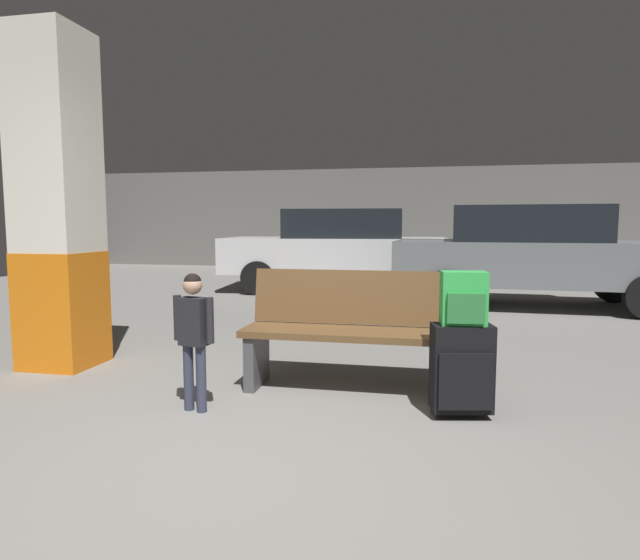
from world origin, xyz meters
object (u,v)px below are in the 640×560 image
backpack_bright (464,299)px  parked_car_near (533,253)px  parked_car_far (337,248)px  bench (351,331)px  structural_pillar (58,203)px  suitcase (462,368)px  child (194,327)px

backpack_bright → parked_car_near: 5.21m
parked_car_near → parked_car_far: size_ratio=0.98×
bench → structural_pillar: bearing=176.4°
suitcase → parked_car_far: bearing=106.6°
structural_pillar → bench: 2.76m
child → parked_car_near: parked_car_near is taller
bench → parked_car_near: 5.05m
bench → child: (-0.95, -0.69, 0.13)m
parked_car_far → suitcase: bearing=-73.4°
bench → parked_car_far: bearing=100.8°
bench → parked_car_near: parked_car_near is taller
bench → child: bearing=-143.9°
structural_pillar → backpack_bright: structural_pillar is taller
structural_pillar → suitcase: bearing=-10.5°
bench → parked_car_far: size_ratio=0.38×
structural_pillar → parked_car_near: structural_pillar is taller
suitcase → child: (-1.73, -0.23, 0.25)m
bench → parked_car_near: (2.07, 4.59, 0.36)m
structural_pillar → backpack_bright: size_ratio=8.43×
structural_pillar → parked_car_near: 6.44m
suitcase → parked_car_far: 6.74m
structural_pillar → bench: (2.57, -0.16, -0.98)m
parked_car_near → parked_car_far: 3.50m
structural_pillar → child: size_ratio=3.11×
suitcase → backpack_bright: (-0.00, -0.00, 0.45)m
backpack_bright → child: 1.76m
suitcase → parked_car_near: 5.23m
backpack_bright → child: (-1.73, -0.23, -0.20)m
suitcase → parked_car_far: size_ratio=0.14×
bench → parked_car_far: parked_car_far is taller
bench → suitcase: 0.92m
bench → backpack_bright: backpack_bright is taller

